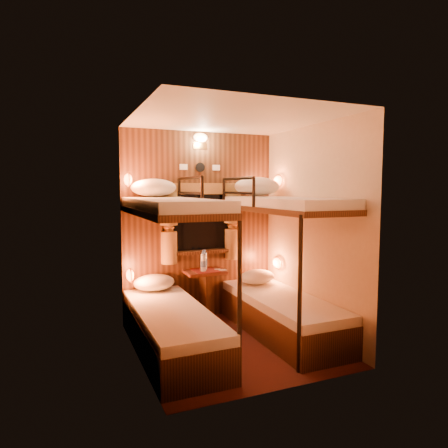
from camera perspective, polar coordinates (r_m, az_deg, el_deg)
name	(u,v)px	position (r m, az deg, el deg)	size (l,w,h in m)	color
floor	(232,344)	(4.51, 1.17, -16.82)	(2.10, 2.10, 0.00)	#38100F
ceiling	(233,118)	(4.24, 1.23, 14.85)	(2.10, 2.10, 0.00)	silver
wall_back	(200,226)	(5.18, -3.51, -0.25)	(2.40, 2.40, 0.00)	#C6B293
wall_front	(285,248)	(3.28, 8.65, -3.41)	(2.40, 2.40, 0.00)	#C6B293
wall_left	(137,239)	(3.91, -12.33, -2.10)	(2.40, 2.40, 0.00)	#C6B293
wall_right	(312,230)	(4.70, 12.42, -0.91)	(2.40, 2.40, 0.00)	#C6B293
back_panel	(200,226)	(5.17, -3.45, -0.26)	(2.00, 0.03, 2.40)	#321B0D
bunk_left	(172,299)	(4.18, -7.50, -10.53)	(0.72, 1.90, 1.82)	#321B0D
bunk_right	(281,287)	(4.68, 8.20, -8.85)	(0.72, 1.90, 1.82)	#321B0D
window	(201,227)	(5.14, -3.34, -0.50)	(1.00, 0.12, 0.79)	black
curtains	(202,221)	(5.10, -3.22, 0.39)	(1.10, 0.22, 1.00)	brown
back_fixtures	(200,144)	(5.14, -3.39, 11.39)	(0.54, 0.09, 0.48)	black
reading_lamps	(209,225)	(4.85, -2.15, -0.13)	(2.00, 0.20, 1.25)	orange
table	(205,289)	(5.13, -2.72, -9.21)	(0.50, 0.34, 0.66)	#4F1B12
bottle_left	(203,263)	(5.00, -2.97, -5.55)	(0.07, 0.07, 0.25)	#99BFE5
bottle_right	(204,261)	(5.10, -2.83, -5.31)	(0.07, 0.07, 0.25)	#99BFE5
sachet_a	(223,270)	(5.08, -0.19, -6.58)	(0.09, 0.07, 0.01)	silver
sachet_b	(218,269)	(5.12, -0.93, -6.50)	(0.08, 0.06, 0.01)	silver
pillow_lower_left	(154,282)	(4.92, -9.95, -8.22)	(0.50, 0.35, 0.19)	silver
pillow_lower_right	(257,277)	(5.20, 4.76, -7.52)	(0.46, 0.33, 0.18)	silver
pillow_upper_left	(154,188)	(4.74, -10.01, 5.14)	(0.53, 0.38, 0.21)	silver
pillow_upper_right	(257,186)	(5.08, 4.78, 5.37)	(0.60, 0.43, 0.24)	silver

